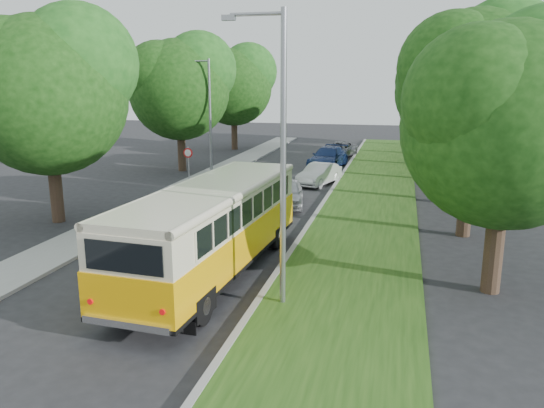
% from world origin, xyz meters
% --- Properties ---
extents(ground, '(120.00, 120.00, 0.00)m').
position_xyz_m(ground, '(0.00, 0.00, 0.00)').
color(ground, '#242426').
rests_on(ground, ground).
extents(curb, '(0.20, 70.00, 0.15)m').
position_xyz_m(curb, '(3.60, 5.00, 0.07)').
color(curb, gray).
rests_on(curb, ground).
extents(grass_verge, '(4.50, 70.00, 0.13)m').
position_xyz_m(grass_verge, '(5.95, 5.00, 0.07)').
color(grass_verge, '#214712').
rests_on(grass_verge, ground).
extents(sidewalk, '(2.20, 70.00, 0.12)m').
position_xyz_m(sidewalk, '(-4.80, 5.00, 0.06)').
color(sidewalk, gray).
rests_on(sidewalk, ground).
extents(treeline, '(24.27, 41.91, 9.46)m').
position_xyz_m(treeline, '(3.15, 17.99, 5.93)').
color(treeline, '#332319').
rests_on(treeline, ground).
extents(lamppost_near, '(1.71, 0.16, 8.00)m').
position_xyz_m(lamppost_near, '(4.21, -2.50, 4.37)').
color(lamppost_near, gray).
rests_on(lamppost_near, ground).
extents(lamppost_far, '(1.71, 0.16, 7.50)m').
position_xyz_m(lamppost_far, '(-4.70, 16.00, 4.12)').
color(lamppost_far, gray).
rests_on(lamppost_far, ground).
extents(warning_sign, '(0.56, 0.10, 2.50)m').
position_xyz_m(warning_sign, '(-4.50, 11.98, 1.71)').
color(warning_sign, gray).
rests_on(warning_sign, ground).
extents(vintage_bus, '(3.28, 10.38, 3.04)m').
position_xyz_m(vintage_bus, '(1.60, -0.72, 1.52)').
color(vintage_bus, '#FFB108').
rests_on(vintage_bus, ground).
extents(car_silver, '(2.22, 4.07, 1.31)m').
position_xyz_m(car_silver, '(1.85, 9.46, 0.66)').
color(car_silver, silver).
rests_on(car_silver, ground).
extents(car_white, '(2.41, 4.12, 1.28)m').
position_xyz_m(car_white, '(2.57, 15.29, 0.64)').
color(car_white, silver).
rests_on(car_white, ground).
extents(car_blue, '(2.76, 5.29, 1.46)m').
position_xyz_m(car_blue, '(2.20, 21.86, 0.73)').
color(car_blue, navy).
rests_on(car_blue, ground).
extents(car_grey, '(3.02, 4.85, 1.25)m').
position_xyz_m(car_grey, '(2.31, 27.06, 0.63)').
color(car_grey, '#5C5D64').
rests_on(car_grey, ground).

